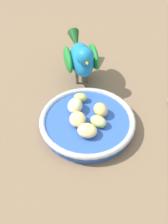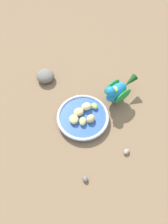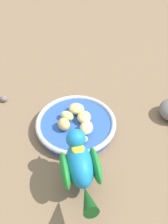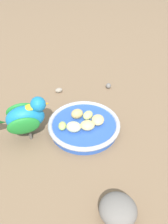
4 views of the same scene
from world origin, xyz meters
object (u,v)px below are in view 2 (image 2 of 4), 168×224
feeding_bowl (83,117)px  apple_piece_3 (95,106)px  apple_piece_1 (87,107)px  rock_large (45,76)px  apple_piece_4 (79,112)px  apple_piece_2 (73,119)px  apple_piece_5 (91,119)px  apple_piece_0 (83,121)px  pebble_1 (85,179)px  parrot (117,91)px  pebble_0 (126,152)px

feeding_bowl → apple_piece_3: (-0.06, 0.01, 0.02)m
feeding_bowl → apple_piece_1: bearing=-164.7°
rock_large → feeding_bowl: bearing=80.5°
apple_piece_3 → apple_piece_4: 0.07m
apple_piece_2 → apple_piece_5: size_ratio=1.13×
apple_piece_0 → pebble_1: 0.20m
feeding_bowl → apple_piece_1: 0.04m
apple_piece_1 → apple_piece_2: (0.07, -0.01, -0.00)m
apple_piece_1 → pebble_1: apple_piece_1 is taller
feeding_bowl → parrot: (-0.15, 0.04, 0.05)m
apple_piece_4 → pebble_0: (0.00, 0.22, -0.03)m
rock_large → pebble_0: size_ratio=3.06×
apple_piece_1 → parrot: bearing=155.8°
apple_piece_2 → parrot: 0.20m
rock_large → apple_piece_1: bearing=88.0°
apple_piece_3 → pebble_0: apple_piece_3 is taller
apple_piece_3 → parrot: 0.10m
apple_piece_3 → parrot: (-0.09, 0.03, 0.04)m
pebble_1 → apple_piece_0: bearing=-136.6°
feeding_bowl → rock_large: (-0.04, -0.25, 0.01)m
apple_piece_1 → apple_piece_3: apple_piece_1 is taller
apple_piece_5 → parrot: bearing=176.1°
apple_piece_2 → apple_piece_3: 0.10m
rock_large → apple_piece_0: bearing=76.4°
apple_piece_0 → apple_piece_5: bearing=148.8°
apple_piece_5 → pebble_1: apple_piece_5 is taller
apple_piece_0 → apple_piece_5: apple_piece_5 is taller
apple_piece_4 → parrot: size_ratio=0.23×
apple_piece_2 → rock_large: (-0.08, -0.23, -0.01)m
feeding_bowl → parrot: bearing=164.1°
rock_large → pebble_1: 0.46m
rock_large → apple_piece_4: bearing=79.4°
rock_large → pebble_0: bearing=84.1°
parrot → pebble_0: bearing=55.3°
apple_piece_5 → apple_piece_4: bearing=-84.8°
apple_piece_0 → pebble_0: size_ratio=1.43×
apple_piece_1 → pebble_0: (0.04, 0.21, -0.03)m
pebble_0 → pebble_1: pebble_1 is taller
apple_piece_4 → pebble_0: bearing=88.9°
apple_piece_2 → apple_piece_3: (-0.10, 0.02, -0.00)m
feeding_bowl → apple_piece_4: (0.00, -0.02, 0.02)m
feeding_bowl → pebble_0: size_ratio=8.15×
pebble_0 → apple_piece_4: bearing=-91.1°
pebble_0 → pebble_1: 0.17m
pebble_1 → parrot: bearing=-160.3°
feeding_bowl → apple_piece_2: bearing=-23.1°
apple_piece_0 → pebble_0: apple_piece_0 is taller
apple_piece_3 → apple_piece_1: bearing=-33.5°
apple_piece_0 → apple_piece_4: bearing=-119.7°
apple_piece_1 → feeding_bowl: bearing=15.3°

